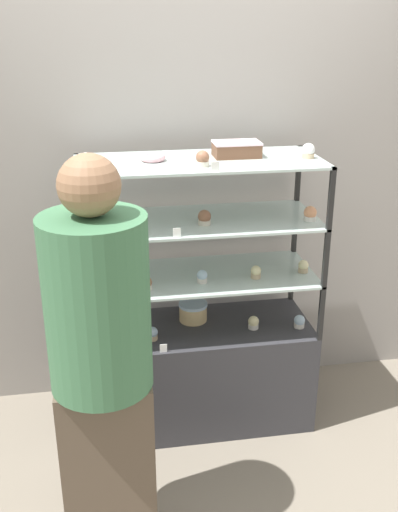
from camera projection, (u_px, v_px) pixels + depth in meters
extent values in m
plane|color=gray|center=(199.00, 415.00, 3.44)|extent=(20.00, 20.00, 0.00)
cube|color=gray|center=(187.00, 177.00, 3.32)|extent=(8.00, 0.05, 2.60)
cube|color=#333338|center=(199.00, 372.00, 3.33)|extent=(1.20, 0.51, 0.58)
cube|color=black|center=(87.00, 290.00, 3.30)|extent=(0.02, 0.02, 0.30)
cube|color=black|center=(292.00, 275.00, 3.48)|extent=(0.02, 0.02, 0.30)
cube|color=black|center=(86.00, 332.00, 2.85)|extent=(0.02, 0.02, 0.30)
cube|color=black|center=(321.00, 313.00, 3.03)|extent=(0.02, 0.02, 0.30)
cube|color=#B2C6C1|center=(199.00, 276.00, 3.11)|extent=(1.20, 0.51, 0.01)
cube|color=black|center=(83.00, 238.00, 3.19)|extent=(0.02, 0.02, 0.30)
cube|color=black|center=(295.00, 226.00, 3.37)|extent=(0.02, 0.02, 0.30)
cube|color=black|center=(81.00, 274.00, 2.74)|extent=(0.02, 0.02, 0.30)
cube|color=black|center=(326.00, 258.00, 2.92)|extent=(0.02, 0.02, 0.30)
cube|color=#B2C6C1|center=(199.00, 221.00, 3.00)|extent=(1.20, 0.51, 0.01)
cube|color=black|center=(78.00, 183.00, 3.07)|extent=(0.02, 0.02, 0.30)
cube|color=black|center=(298.00, 174.00, 3.25)|extent=(0.02, 0.02, 0.30)
cube|color=black|center=(76.00, 211.00, 2.63)|extent=(0.02, 0.02, 0.30)
cube|color=black|center=(331.00, 199.00, 2.81)|extent=(0.02, 0.02, 0.30)
cube|color=#B2C6C1|center=(199.00, 161.00, 2.89)|extent=(1.20, 0.51, 0.01)
cylinder|color=#DBBC84|center=(193.00, 313.00, 3.27)|extent=(0.15, 0.15, 0.09)
cylinder|color=silver|center=(193.00, 304.00, 3.25)|extent=(0.16, 0.16, 0.02)
cube|color=brown|center=(237.00, 150.00, 2.95)|extent=(0.23, 0.15, 0.06)
cube|color=silver|center=(237.00, 143.00, 2.93)|extent=(0.23, 0.15, 0.01)
cylinder|color=beige|center=(100.00, 341.00, 3.05)|extent=(0.06, 0.06, 0.03)
sphere|color=#8C5B42|center=(99.00, 336.00, 3.04)|extent=(0.06, 0.06, 0.06)
cylinder|color=#CCB28C|center=(152.00, 337.00, 3.09)|extent=(0.06, 0.06, 0.03)
sphere|color=silver|center=(152.00, 332.00, 3.08)|extent=(0.06, 0.06, 0.06)
cylinder|color=white|center=(253.00, 326.00, 3.20)|extent=(0.06, 0.06, 0.03)
sphere|color=#F4EAB2|center=(254.00, 321.00, 3.19)|extent=(0.06, 0.06, 0.06)
cylinder|color=white|center=(299.00, 325.00, 3.21)|extent=(0.06, 0.06, 0.03)
sphere|color=silver|center=(299.00, 320.00, 3.20)|extent=(0.06, 0.06, 0.06)
cube|color=white|center=(163.00, 348.00, 2.97)|extent=(0.04, 0.00, 0.04)
cylinder|color=#CCB28C|center=(93.00, 291.00, 2.90)|extent=(0.05, 0.05, 0.03)
sphere|color=silver|center=(92.00, 285.00, 2.89)|extent=(0.05, 0.05, 0.05)
cylinder|color=white|center=(147.00, 287.00, 2.94)|extent=(0.05, 0.05, 0.03)
sphere|color=#8C5B42|center=(147.00, 282.00, 2.93)|extent=(0.05, 0.05, 0.05)
cylinder|color=white|center=(202.00, 280.00, 3.02)|extent=(0.05, 0.05, 0.03)
sphere|color=silver|center=(202.00, 275.00, 3.01)|extent=(0.05, 0.05, 0.05)
cylinder|color=#CCB28C|center=(256.00, 276.00, 3.07)|extent=(0.05, 0.05, 0.03)
sphere|color=#F4EAB2|center=(256.00, 271.00, 3.06)|extent=(0.05, 0.05, 0.05)
cylinder|color=#CCB28C|center=(303.00, 270.00, 3.14)|extent=(0.05, 0.05, 0.03)
sphere|color=#F4EAB2|center=(303.00, 265.00, 3.13)|extent=(0.05, 0.05, 0.05)
cube|color=white|center=(122.00, 296.00, 2.82)|extent=(0.04, 0.00, 0.04)
cylinder|color=#CCB28C|center=(91.00, 230.00, 2.82)|extent=(0.06, 0.06, 0.02)
sphere|color=#8C5B42|center=(91.00, 224.00, 2.81)|extent=(0.06, 0.06, 0.06)
cylinder|color=beige|center=(204.00, 222.00, 2.92)|extent=(0.06, 0.06, 0.02)
sphere|color=#8C5B42|center=(204.00, 216.00, 2.91)|extent=(0.06, 0.06, 0.06)
cylinder|color=white|center=(310.00, 218.00, 2.98)|extent=(0.06, 0.06, 0.02)
sphere|color=#E5996B|center=(310.00, 212.00, 2.97)|extent=(0.06, 0.06, 0.06)
cube|color=white|center=(177.00, 233.00, 2.75)|extent=(0.04, 0.00, 0.04)
cylinder|color=beige|center=(87.00, 166.00, 2.72)|extent=(0.06, 0.06, 0.03)
sphere|color=white|center=(86.00, 159.00, 2.71)|extent=(0.06, 0.06, 0.06)
cylinder|color=beige|center=(203.00, 164.00, 2.76)|extent=(0.06, 0.06, 0.03)
sphere|color=#8C5B42|center=(203.00, 157.00, 2.75)|extent=(0.06, 0.06, 0.06)
cylinder|color=#CCB28C|center=(308.00, 156.00, 2.92)|extent=(0.06, 0.06, 0.03)
sphere|color=white|center=(308.00, 150.00, 2.91)|extent=(0.06, 0.06, 0.06)
cube|color=white|center=(215.00, 167.00, 2.67)|extent=(0.04, 0.00, 0.04)
torus|color=#EFB2BC|center=(153.00, 157.00, 2.86)|extent=(0.12, 0.12, 0.04)
cube|color=brown|center=(109.00, 463.00, 2.50)|extent=(0.38, 0.21, 0.79)
cylinder|color=#3F724C|center=(97.00, 304.00, 2.22)|extent=(0.40, 0.40, 0.69)
sphere|color=#936B4C|center=(89.00, 185.00, 2.05)|extent=(0.22, 0.22, 0.22)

